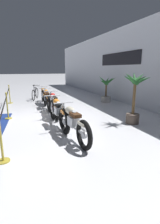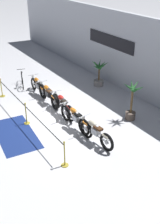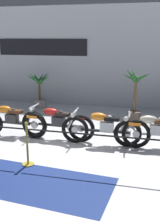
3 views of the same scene
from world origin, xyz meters
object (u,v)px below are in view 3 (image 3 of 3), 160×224
motorcycle_red_2 (57,123)px  motorcycle_orange_1 (11,120)px  potted_palm_left_of_row (39,91)px  potted_palm_right_of_row (135,94)px  floor_banner (39,183)px  motorcycle_orange_3 (105,128)px  motorcycle_cream_4 (154,131)px  stanchion_mid_left (28,151)px

motorcycle_red_2 → motorcycle_orange_1: bearing=-178.2°
motorcycle_orange_1 → potted_palm_left_of_row: 3.60m
potted_palm_right_of_row → floor_banner: potted_palm_right_of_row is taller
motorcycle_orange_3 → motorcycle_cream_4: size_ratio=1.14×
motorcycle_red_2 → motorcycle_orange_3: (1.43, -0.15, -0.00)m
motorcycle_orange_3 → potted_palm_right_of_row: size_ratio=1.31×
motorcycle_orange_3 → floor_banner: size_ratio=0.82×
motorcycle_orange_1 → stanchion_mid_left: size_ratio=2.24×
motorcycle_orange_1 → floor_banner: bearing=-52.9°
potted_palm_left_of_row → motorcycle_orange_1: bearing=-82.0°
motorcycle_orange_3 → potted_palm_left_of_row: bearing=132.7°
motorcycle_orange_3 → potted_palm_left_of_row: 5.00m
motorcycle_red_2 → potted_palm_right_of_row: 3.25m
potted_palm_right_of_row → motorcycle_cream_4: bearing=-75.0°
motorcycle_cream_4 → stanchion_mid_left: stanchion_mid_left is taller
motorcycle_orange_1 → potted_palm_left_of_row: potted_palm_left_of_row is taller
potted_palm_left_of_row → stanchion_mid_left: (1.85, -5.33, -0.36)m
motorcycle_cream_4 → stanchion_mid_left: size_ratio=2.06×
potted_palm_left_of_row → potted_palm_right_of_row: size_ratio=0.83×
motorcycle_cream_4 → floor_banner: 3.45m
potted_palm_right_of_row → motorcycle_orange_3: bearing=-104.0°
motorcycle_orange_1 → potted_palm_left_of_row: (-0.50, 3.56, 0.25)m
motorcycle_cream_4 → floor_banner: motorcycle_cream_4 is taller
motorcycle_orange_1 → potted_palm_right_of_row: size_ratio=1.25×
motorcycle_orange_1 → motorcycle_cream_4: size_ratio=1.09×
motorcycle_red_2 → potted_palm_left_of_row: potted_palm_left_of_row is taller
potted_palm_right_of_row → floor_banner: 5.38m
motorcycle_red_2 → stanchion_mid_left: stanchion_mid_left is taller
motorcycle_red_2 → floor_banner: (0.47, -2.59, -0.49)m
potted_palm_left_of_row → floor_banner: bearing=-68.3°
potted_palm_right_of_row → motorcycle_red_2: bearing=-130.4°
motorcycle_orange_3 → motorcycle_orange_1: bearing=177.9°
potted_palm_left_of_row → potted_palm_right_of_row: potted_palm_right_of_row is taller
motorcycle_red_2 → motorcycle_orange_3: 1.44m
motorcycle_orange_1 → stanchion_mid_left: 2.23m
motorcycle_cream_4 → potted_palm_right_of_row: size_ratio=1.15×
stanchion_mid_left → floor_banner: bearing=-53.3°
motorcycle_orange_3 → potted_palm_left_of_row: potted_palm_left_of_row is taller
motorcycle_cream_4 → stanchion_mid_left: (-2.85, -1.77, -0.12)m
floor_banner → stanchion_mid_left: bearing=131.9°
stanchion_mid_left → floor_banner: size_ratio=0.35×
potted_palm_right_of_row → stanchion_mid_left: 4.83m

